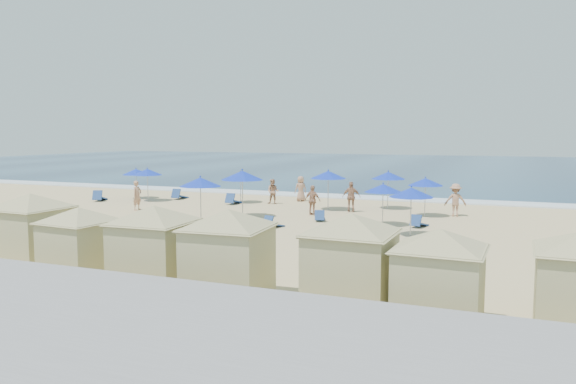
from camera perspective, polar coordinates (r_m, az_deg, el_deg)
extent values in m
plane|color=#D0B884|center=(26.39, -5.12, -4.00)|extent=(160.00, 160.00, 0.00)
cube|color=#0E2A4F|center=(79.14, 13.39, 2.55)|extent=(160.00, 80.00, 0.06)
cube|color=white|center=(40.66, 4.90, -0.42)|extent=(160.00, 2.50, 0.08)
cube|color=gray|center=(16.13, -27.01, -9.11)|extent=(160.00, 2.20, 1.10)
cube|color=black|center=(22.58, -9.49, -4.61)|extent=(0.92, 0.92, 0.89)
cube|color=#BFB682|center=(20.97, -24.56, -4.30)|extent=(2.13, 2.13, 2.05)
cube|color=tan|center=(20.82, -24.68, -1.52)|extent=(2.23, 2.23, 0.08)
pyramid|color=tan|center=(20.76, -24.74, -0.12)|extent=(4.48, 4.48, 0.51)
cube|color=#BFB682|center=(18.66, -20.38, -5.66)|extent=(2.01, 2.01, 1.84)
cube|color=tan|center=(18.51, -20.48, -2.87)|extent=(2.11, 2.11, 0.07)
pyramid|color=tan|center=(18.44, -20.53, -1.45)|extent=(4.02, 4.02, 0.46)
cube|color=#BFB682|center=(16.89, -13.39, -6.38)|extent=(2.08, 2.08, 2.00)
cube|color=tan|center=(16.71, -13.48, -3.03)|extent=(2.18, 2.18, 0.08)
pyramid|color=tan|center=(16.64, -13.52, -1.32)|extent=(4.38, 4.38, 0.50)
cube|color=#BFB682|center=(15.47, -6.07, -7.32)|extent=(2.17, 2.17, 2.03)
cube|color=tan|center=(15.27, -6.11, -3.61)|extent=(2.28, 2.28, 0.08)
pyramid|color=tan|center=(15.19, -6.13, -1.72)|extent=(4.44, 4.44, 0.51)
cube|color=#BFB682|center=(14.57, 6.39, -8.14)|extent=(2.09, 2.09, 2.05)
cube|color=tan|center=(14.35, 6.43, -4.17)|extent=(2.19, 2.19, 0.08)
pyramid|color=tan|center=(14.27, 6.46, -2.14)|extent=(4.49, 4.49, 0.51)
cube|color=#BFB682|center=(13.71, 15.06, -9.52)|extent=(1.96, 1.96, 1.91)
cube|color=tan|center=(13.49, 15.17, -5.62)|extent=(2.06, 2.06, 0.08)
pyramid|color=tan|center=(13.40, 15.23, -3.62)|extent=(4.18, 4.18, 0.48)
cylinder|color=#A5A8AD|center=(40.72, -15.14, 0.56)|extent=(0.05, 0.05, 1.72)
cone|color=#102EB7|center=(40.64, -15.18, 1.99)|extent=(1.90, 1.90, 0.41)
sphere|color=#102EB7|center=(40.62, -15.19, 2.34)|extent=(0.07, 0.07, 0.07)
cylinder|color=#A5A8AD|center=(39.01, -14.06, 0.42)|extent=(0.05, 0.05, 1.81)
cone|color=#102EB7|center=(38.92, -14.10, 1.99)|extent=(2.00, 2.00, 0.43)
sphere|color=#102EB7|center=(38.91, -14.11, 2.37)|extent=(0.08, 0.08, 0.08)
cylinder|color=#A5A8AD|center=(37.04, -4.84, 0.21)|extent=(0.04, 0.04, 1.70)
cone|color=#102EB7|center=(36.96, -4.85, 1.76)|extent=(1.88, 1.88, 0.40)
sphere|color=#102EB7|center=(36.94, -4.86, 2.14)|extent=(0.07, 0.07, 0.07)
cylinder|color=#A5A8AD|center=(30.56, -4.64, -0.63)|extent=(0.06, 0.06, 2.11)
cone|color=#102EB7|center=(30.44, -4.66, 1.70)|extent=(2.33, 2.33, 0.50)
sphere|color=#102EB7|center=(30.42, -4.67, 2.27)|extent=(0.09, 0.09, 0.09)
cylinder|color=#A5A8AD|center=(28.86, -8.86, -1.25)|extent=(0.05, 0.05, 1.93)
cone|color=#102EB7|center=(28.74, -8.89, 1.02)|extent=(2.14, 2.14, 0.46)
sphere|color=#102EB7|center=(28.72, -8.90, 1.57)|extent=(0.08, 0.08, 0.08)
cylinder|color=#A5A8AD|center=(33.51, 4.09, -0.19)|extent=(0.05, 0.05, 1.94)
cone|color=#102EB7|center=(33.41, 4.11, 1.76)|extent=(2.14, 2.14, 0.46)
sphere|color=#102EB7|center=(33.39, 4.11, 2.24)|extent=(0.08, 0.08, 0.08)
cylinder|color=#A5A8AD|center=(28.20, 9.60, -1.66)|extent=(0.05, 0.05, 1.71)
cone|color=#102EB7|center=(28.09, 9.64, 0.39)|extent=(1.89, 1.89, 0.41)
sphere|color=#102EB7|center=(28.06, 9.65, 0.90)|extent=(0.07, 0.07, 0.07)
cylinder|color=#A5A8AD|center=(34.46, 10.11, -0.16)|extent=(0.05, 0.05, 1.86)
cone|color=#102EB7|center=(34.36, 10.14, 1.67)|extent=(2.06, 2.06, 0.44)
sphere|color=#102EB7|center=(34.34, 10.15, 2.12)|extent=(0.08, 0.08, 0.08)
cylinder|color=#A5A8AD|center=(31.76, 13.75, -0.86)|extent=(0.05, 0.05, 1.75)
cone|color=#102EB7|center=(31.66, 13.79, 1.01)|extent=(1.94, 1.94, 0.42)
sphere|color=#102EB7|center=(31.64, 13.80, 1.47)|extent=(0.07, 0.07, 0.07)
cylinder|color=#A5A8AD|center=(25.48, 12.36, -2.42)|extent=(0.05, 0.05, 1.80)
cone|color=#102EB7|center=(25.34, 12.41, -0.03)|extent=(1.99, 1.99, 0.43)
sphere|color=#102EB7|center=(25.32, 12.43, 0.55)|extent=(0.08, 0.08, 0.08)
cube|color=navy|center=(40.17, -18.54, -0.59)|extent=(1.07, 1.46, 0.36)
cube|color=navy|center=(39.62, -18.81, -0.30)|extent=(0.71, 0.57, 0.64)
cube|color=navy|center=(39.89, -10.89, -0.44)|extent=(0.63, 1.31, 0.36)
cube|color=navy|center=(39.41, -11.32, -0.14)|extent=(0.62, 0.36, 0.63)
cube|color=navy|center=(36.56, -5.50, -0.94)|extent=(0.63, 1.30, 0.35)
cube|color=navy|center=(36.06, -5.91, -0.62)|extent=(0.61, 0.37, 0.62)
cube|color=navy|center=(27.33, -1.42, -3.32)|extent=(0.80, 1.20, 0.30)
cube|color=navy|center=(26.95, -2.05, -2.98)|extent=(0.58, 0.43, 0.53)
cube|color=navy|center=(29.47, 3.27, -2.65)|extent=(0.78, 1.17, 0.29)
cube|color=navy|center=(28.99, 3.23, -2.37)|extent=(0.56, 0.42, 0.52)
cube|color=navy|center=(28.25, 13.23, -3.16)|extent=(0.80, 1.23, 0.31)
cube|color=navy|center=(27.78, 12.85, -2.83)|extent=(0.59, 0.43, 0.55)
imported|color=tan|center=(34.61, -15.07, -0.34)|extent=(0.47, 0.67, 1.75)
imported|color=tan|center=(36.29, -1.53, 0.05)|extent=(0.85, 0.70, 1.62)
imported|color=tan|center=(31.35, 2.53, -0.85)|extent=(1.04, 0.59, 1.68)
imported|color=tan|center=(32.25, 16.65, -0.79)|extent=(1.26, 0.85, 1.81)
imported|color=tan|center=(37.78, 1.30, 0.35)|extent=(0.97, 0.97, 1.70)
imported|color=tan|center=(32.78, 6.46, -0.49)|extent=(1.11, 0.65, 1.78)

